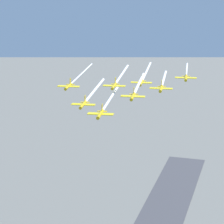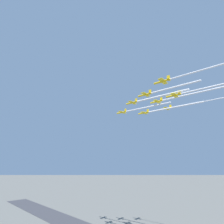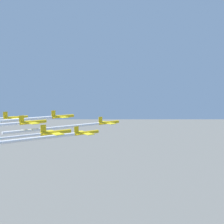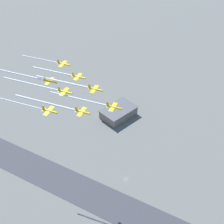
{
  "view_description": "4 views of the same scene",
  "coord_description": "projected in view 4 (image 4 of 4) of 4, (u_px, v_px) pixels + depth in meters",
  "views": [
    {
      "loc": [
        87.82,
        -176.89,
        169.35
      ],
      "look_at": [
        -21.92,
        -15.97,
        114.94
      ],
      "focal_mm": 85.0,
      "sensor_mm": 36.0,
      "label": 1
    },
    {
      "loc": [
        53.38,
        129.08,
        64.28
      ],
      "look_at": [
        -22.22,
        -21.14,
        113.82
      ],
      "focal_mm": 28.0,
      "sensor_mm": 36.0,
      "label": 2
    },
    {
      "loc": [
        -171.39,
        8.25,
        133.19
      ],
      "look_at": [
        -24.25,
        -16.1,
        116.71
      ],
      "focal_mm": 50.0,
      "sensor_mm": 36.0,
      "label": 3
    },
    {
      "loc": [
        -142.82,
        -132.71,
        241.2
      ],
      "look_at": [
        -32.88,
        -15.67,
        111.48
      ],
      "focal_mm": 50.0,
      "sensor_mm": 36.0,
      "label": 4
    }
  ],
  "objects": [
    {
      "name": "smoke_trail_6",
      "position": [
        39.0,
        59.0,
        251.53
      ],
      "size": [
        15.14,
        30.29,
        0.93
      ],
      "rotation": [
        0.0,
        0.0,
        3.59
      ],
      "color": "white"
    },
    {
      "name": "jet_3",
      "position": [
        78.0,
        77.0,
        233.34
      ],
      "size": [
        10.61,
        10.86,
        3.73
      ],
      "rotation": [
        0.0,
        0.0,
        3.59
      ],
      "color": "gold"
    },
    {
      "name": "jet_7",
      "position": [
        50.0,
        81.0,
        231.71
      ],
      "size": [
        10.61,
        10.86,
        3.73
      ],
      "rotation": [
        0.0,
        0.0,
        3.59
      ],
      "color": "gold"
    },
    {
      "name": "smoke_trail_5",
      "position": [
        8.0,
        100.0,
        211.38
      ],
      "size": [
        23.64,
        48.28,
        0.77
      ],
      "rotation": [
        0.0,
        0.0,
        3.59
      ],
      "color": "white"
    },
    {
      "name": "jet_6",
      "position": [
        63.0,
        64.0,
        245.4
      ],
      "size": [
        10.61,
        10.86,
        3.73
      ],
      "rotation": [
        0.0,
        0.0,
        3.59
      ],
      "color": "gold"
    },
    {
      "name": "jet_5",
      "position": [
        49.0,
        111.0,
        202.43
      ],
      "size": [
        10.61,
        10.86,
        3.73
      ],
      "rotation": [
        0.0,
        0.0,
        3.59
      ],
      "color": "gold"
    },
    {
      "name": "smoke_trail_4",
      "position": [
        30.0,
        84.0,
        225.35
      ],
      "size": [
        20.83,
        41.81,
        1.18
      ],
      "rotation": [
        0.0,
        0.0,
        3.59
      ],
      "color": "white"
    },
    {
      "name": "smoke_trail_3",
      "position": [
        52.0,
        71.0,
        239.64
      ],
      "size": [
        15.89,
        31.47,
        1.19
      ],
      "rotation": [
        0.0,
        0.0,
        3.59
      ],
      "color": "white"
    },
    {
      "name": "jet_1",
      "position": [
        95.0,
        89.0,
        220.14
      ],
      "size": [
        10.61,
        10.86,
        3.73
      ],
      "rotation": [
        0.0,
        0.0,
        3.59
      ],
      "color": "gold"
    },
    {
      "name": "ground_plane",
      "position": [
        126.0,
        179.0,
        302.87
      ],
      "size": [
        3000.0,
        3000.0,
        0.0
      ],
      "primitive_type": "plane",
      "color": "#60605B"
    },
    {
      "name": "smoke_trail_7",
      "position": [
        16.0,
        74.0,
        240.15
      ],
      "size": [
        22.39,
        45.13,
        1.14
      ],
      "rotation": [
        0.0,
        0.0,
        3.59
      ],
      "color": "white"
    },
    {
      "name": "smoke_trail_0",
      "position": [
        78.0,
        99.0,
        216.68
      ],
      "size": [
        19.71,
        39.52,
        1.14
      ],
      "rotation": [
        0.0,
        0.0,
        3.59
      ],
      "color": "white"
    },
    {
      "name": "hangar",
      "position": [
        118.0,
        112.0,
        374.43
      ],
      "size": [
        41.23,
        27.47,
        11.24
      ],
      "color": "#726656",
      "rests_on": "ground_plane"
    },
    {
      "name": "smoke_trail_1",
      "position": [
        62.0,
        82.0,
        227.61
      ],
      "size": [
        19.59,
        38.99,
        1.34
      ],
      "rotation": [
        0.0,
        0.0,
        3.59
      ],
      "color": "white"
    },
    {
      "name": "jet_4",
      "position": [
        65.0,
        92.0,
        217.43
      ],
      "size": [
        10.61,
        10.86,
        3.73
      ],
      "rotation": [
        0.0,
        0.0,
        3.59
      ],
      "color": "gold"
    },
    {
      "name": "runway_strip",
      "position": [
        114.0,
        206.0,
        279.54
      ],
      "size": [
        191.47,
        503.8,
        0.2
      ],
      "rotation": [
        0.0,
        0.0,
        3.46
      ],
      "color": "#38383D",
      "rests_on": "ground_plane"
    },
    {
      "name": "smoke_trail_2",
      "position": [
        44.0,
        102.0,
        215.44
      ],
      "size": [
        21.57,
        43.23,
        1.27
      ],
      "rotation": [
        0.0,
        0.0,
        3.59
      ],
      "color": "white"
    },
    {
      "name": "jet_2",
      "position": [
        82.0,
        112.0,
        207.31
      ],
      "size": [
        10.61,
        10.86,
        3.73
      ],
      "rotation": [
        0.0,
        0.0,
        3.59
      ],
      "color": "gold"
    },
    {
      "name": "jet_0",
      "position": [
        113.0,
        107.0,
        209.12
      ],
      "size": [
        10.61,
        10.86,
        3.73
      ],
      "rotation": [
        0.0,
        0.0,
        3.59
      ],
      "color": "gold"
    }
  ]
}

